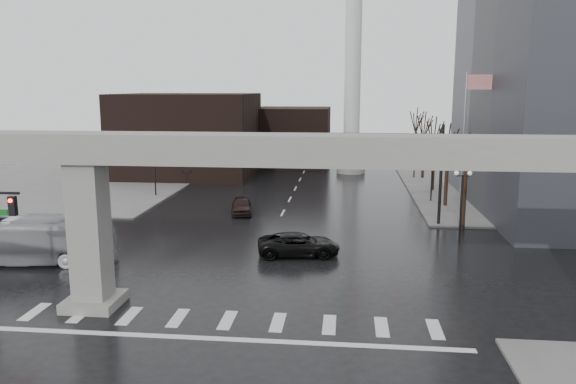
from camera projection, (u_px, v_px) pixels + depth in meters
The scene contains 23 objects.
ground at pixel (232, 312), 27.44m from camera, with size 160.00×160.00×0.00m, color black.
sidewalk_ne at pixel (539, 189), 59.93m from camera, with size 28.00×36.00×0.15m, color slate.
sidewalk_nw at pixel (75, 181), 65.28m from camera, with size 28.00×36.00×0.15m, color slate.
elevated_guideway at pixel (256, 173), 26.03m from camera, with size 48.00×2.60×8.70m.
building_far_left at pixel (188, 135), 69.00m from camera, with size 16.00×14.00×10.00m, color black.
building_far_mid at pixel (293, 137), 77.72m from camera, with size 10.00×10.00×8.00m, color black.
smokestack at pixel (353, 66), 69.30m from camera, with size 3.60×3.60×30.00m.
signal_mast_arm at pixel (392, 152), 43.80m from camera, with size 12.12×0.43×8.00m.
flagpole_assembly at pixel (468, 128), 45.97m from camera, with size 2.06×0.12×12.00m.
lamp_right_0 at pixel (462, 194), 39.09m from camera, with size 1.22×0.32×5.11m.
lamp_right_1 at pixel (432, 166), 52.77m from camera, with size 1.22×0.32×5.11m.
lamp_right_2 at pixel (415, 150), 66.45m from camera, with size 1.22×0.32×5.11m.
lamp_left_0 at pixel (91, 187), 41.86m from camera, with size 1.22×0.32×5.11m.
lamp_left_1 at pixel (154, 162), 55.54m from camera, with size 1.22×0.32×5.11m.
lamp_left_2 at pixel (193, 147), 69.23m from camera, with size 1.22×0.32×5.11m.
tree_right_0 at pixel (465, 193), 43.03m from camera, with size 1.09×1.58×7.50m.
tree_right_1 at pixel (447, 176), 50.84m from camera, with size 1.09×1.61×7.67m.
tree_right_2 at pixel (434, 164), 58.65m from camera, with size 1.10×1.63×7.85m.
tree_right_3 at pixel (424, 154), 66.45m from camera, with size 1.11×1.66×8.02m.
tree_right_4 at pixel (416, 146), 74.26m from camera, with size 1.12×1.69×8.19m.
pickup_truck at pixel (299, 244), 36.47m from camera, with size 2.46×5.34×1.48m, color black.
city_bus at pixel (26, 240), 34.76m from camera, with size 2.48×10.60×2.95m, color #AEAEB3.
far_car at pixel (241, 206), 48.52m from camera, with size 1.69×4.19×1.43m, color black.
Camera 1 is at (5.45, -25.44, 10.85)m, focal length 35.00 mm.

